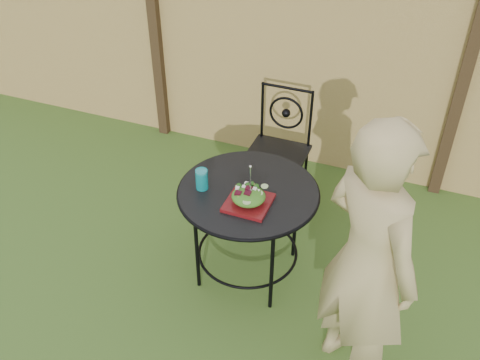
{
  "coord_description": "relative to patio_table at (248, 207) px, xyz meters",
  "views": [
    {
      "loc": [
        1.07,
        -1.83,
        2.84
      ],
      "look_at": [
        0.06,
        0.74,
        0.75
      ],
      "focal_mm": 40.0,
      "sensor_mm": 36.0,
      "label": 1
    }
  ],
  "objects": [
    {
      "name": "ground",
      "position": [
        -0.14,
        -0.69,
        -0.59
      ],
      "size": [
        60.0,
        60.0,
        0.0
      ],
      "primitive_type": "plane",
      "color": "#244917",
      "rests_on": "ground"
    },
    {
      "name": "fence",
      "position": [
        -0.14,
        1.5,
        0.36
      ],
      "size": [
        8.0,
        0.12,
        1.9
      ],
      "color": "tan",
      "rests_on": "ground"
    },
    {
      "name": "patio_table",
      "position": [
        0.0,
        0.0,
        0.0
      ],
      "size": [
        0.92,
        0.92,
        0.72
      ],
      "color": "black",
      "rests_on": "ground"
    },
    {
      "name": "patio_chair",
      "position": [
        -0.08,
        0.88,
        -0.08
      ],
      "size": [
        0.46,
        0.46,
        0.95
      ],
      "color": "black",
      "rests_on": "ground"
    },
    {
      "name": "diner",
      "position": [
        0.84,
        -0.51,
        0.27
      ],
      "size": [
        0.75,
        0.71,
        1.72
      ],
      "primitive_type": "imported",
      "rotation": [
        0.0,
        0.0,
        2.49
      ],
      "color": "tan",
      "rests_on": "ground"
    },
    {
      "name": "salad_plate",
      "position": [
        0.05,
        -0.13,
        0.15
      ],
      "size": [
        0.27,
        0.27,
        0.02
      ],
      "primitive_type": "cube",
      "color": "#470A0C",
      "rests_on": "patio_table"
    },
    {
      "name": "salad",
      "position": [
        0.05,
        -0.13,
        0.2
      ],
      "size": [
        0.21,
        0.21,
        0.08
      ],
      "primitive_type": "ellipsoid",
      "color": "#235614",
      "rests_on": "salad_plate"
    },
    {
      "name": "fork",
      "position": [
        0.06,
        -0.13,
        0.33
      ],
      "size": [
        0.01,
        0.01,
        0.18
      ],
      "primitive_type": "cylinder",
      "color": "silver",
      "rests_on": "salad"
    },
    {
      "name": "drinking_glass",
      "position": [
        -0.29,
        -0.09,
        0.21
      ],
      "size": [
        0.08,
        0.08,
        0.14
      ],
      "primitive_type": "cylinder",
      "color": "#0C878E",
      "rests_on": "patio_table"
    }
  ]
}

